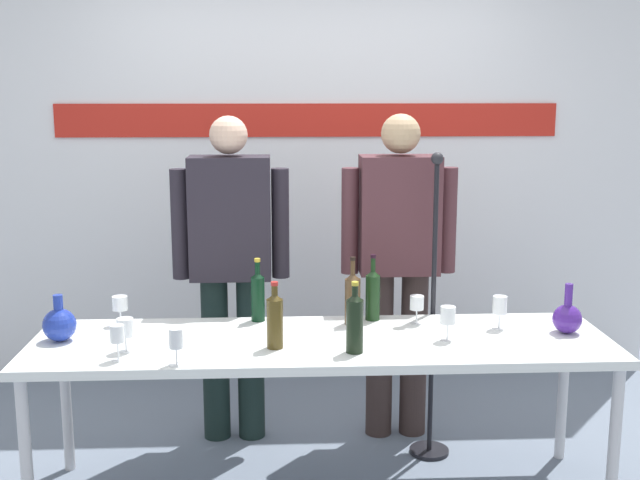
{
  "coord_description": "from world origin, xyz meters",
  "views": [
    {
      "loc": [
        -0.18,
        -3.33,
        1.83
      ],
      "look_at": [
        0.0,
        0.15,
        1.16
      ],
      "focal_mm": 44.37,
      "sensor_mm": 36.0,
      "label": 1
    }
  ],
  "objects_px": {
    "wine_glass_left_2": "(125,328)",
    "wine_bottle_2": "(353,297)",
    "presenter_left": "(231,259)",
    "wine_bottle_0": "(355,321)",
    "wine_bottle_1": "(275,319)",
    "wine_glass_right_1": "(448,316)",
    "decanter_blue_right": "(567,318)",
    "wine_glass_right_2": "(417,303)",
    "presenter_right": "(398,256)",
    "decanter_blue_left": "(59,324)",
    "wine_bottle_3": "(258,295)",
    "microphone_stand": "(432,357)",
    "wine_bottle_4": "(373,293)",
    "display_table": "(322,350)",
    "wine_glass_left_3": "(120,304)",
    "wine_glass_right_0": "(500,306)",
    "wine_glass_left_1": "(176,340)",
    "wine_glass_left_0": "(117,335)"
  },
  "relations": [
    {
      "from": "wine_glass_left_2",
      "to": "wine_bottle_2",
      "type": "bearing_deg",
      "value": 19.57
    },
    {
      "from": "presenter_left",
      "to": "wine_bottle_0",
      "type": "distance_m",
      "value": 1.0
    },
    {
      "from": "wine_bottle_1",
      "to": "wine_bottle_2",
      "type": "xyz_separation_m",
      "value": [
        0.36,
        0.33,
        0.0
      ]
    },
    {
      "from": "wine_bottle_0",
      "to": "wine_glass_right_1",
      "type": "xyz_separation_m",
      "value": [
        0.42,
        0.14,
        -0.02
      ]
    },
    {
      "from": "decanter_blue_right",
      "to": "presenter_left",
      "type": "distance_m",
      "value": 1.66
    },
    {
      "from": "wine_bottle_1",
      "to": "wine_glass_right_2",
      "type": "height_order",
      "value": "wine_bottle_1"
    },
    {
      "from": "presenter_right",
      "to": "decanter_blue_left",
      "type": "bearing_deg",
      "value": -158.87
    },
    {
      "from": "wine_bottle_3",
      "to": "wine_bottle_0",
      "type": "bearing_deg",
      "value": -49.14
    },
    {
      "from": "wine_bottle_3",
      "to": "microphone_stand",
      "type": "height_order",
      "value": "microphone_stand"
    },
    {
      "from": "decanter_blue_right",
      "to": "microphone_stand",
      "type": "relative_size",
      "value": 0.15
    },
    {
      "from": "wine_bottle_4",
      "to": "wine_glass_right_2",
      "type": "bearing_deg",
      "value": -21.72
    },
    {
      "from": "presenter_left",
      "to": "microphone_stand",
      "type": "height_order",
      "value": "presenter_left"
    },
    {
      "from": "display_table",
      "to": "wine_glass_left_2",
      "type": "height_order",
      "value": "wine_glass_left_2"
    },
    {
      "from": "wine_bottle_3",
      "to": "wine_glass_right_2",
      "type": "relative_size",
      "value": 2.24
    },
    {
      "from": "presenter_left",
      "to": "wine_glass_left_2",
      "type": "bearing_deg",
      "value": -117.33
    },
    {
      "from": "display_table",
      "to": "microphone_stand",
      "type": "height_order",
      "value": "microphone_stand"
    },
    {
      "from": "decanter_blue_left",
      "to": "wine_glass_left_3",
      "type": "distance_m",
      "value": 0.31
    },
    {
      "from": "wine_bottle_3",
      "to": "wine_glass_right_0",
      "type": "height_order",
      "value": "wine_bottle_3"
    },
    {
      "from": "wine_glass_right_0",
      "to": "microphone_stand",
      "type": "height_order",
      "value": "microphone_stand"
    },
    {
      "from": "wine_glass_right_2",
      "to": "wine_glass_right_1",
      "type": "bearing_deg",
      "value": -70.14
    },
    {
      "from": "presenter_right",
      "to": "wine_glass_left_1",
      "type": "height_order",
      "value": "presenter_right"
    },
    {
      "from": "wine_glass_left_3",
      "to": "wine_glass_right_2",
      "type": "height_order",
      "value": "wine_glass_left_3"
    },
    {
      "from": "wine_glass_right_2",
      "to": "microphone_stand",
      "type": "bearing_deg",
      "value": 58.0
    },
    {
      "from": "presenter_left",
      "to": "wine_glass_left_3",
      "type": "height_order",
      "value": "presenter_left"
    },
    {
      "from": "wine_bottle_1",
      "to": "wine_bottle_3",
      "type": "bearing_deg",
      "value": 101.52
    },
    {
      "from": "decanter_blue_left",
      "to": "wine_glass_left_2",
      "type": "height_order",
      "value": "decanter_blue_left"
    },
    {
      "from": "presenter_left",
      "to": "wine_glass_right_1",
      "type": "height_order",
      "value": "presenter_left"
    },
    {
      "from": "wine_glass_left_2",
      "to": "wine_glass_right_1",
      "type": "bearing_deg",
      "value": 3.38
    },
    {
      "from": "wine_glass_left_2",
      "to": "presenter_left",
      "type": "bearing_deg",
      "value": 62.67
    },
    {
      "from": "wine_bottle_0",
      "to": "wine_bottle_1",
      "type": "relative_size",
      "value": 1.05
    },
    {
      "from": "wine_glass_right_1",
      "to": "wine_bottle_2",
      "type": "bearing_deg",
      "value": 145.6
    },
    {
      "from": "display_table",
      "to": "wine_bottle_3",
      "type": "xyz_separation_m",
      "value": [
        -0.29,
        0.3,
        0.18
      ]
    },
    {
      "from": "decanter_blue_left",
      "to": "wine_glass_left_0",
      "type": "bearing_deg",
      "value": -41.35
    },
    {
      "from": "wine_glass_right_0",
      "to": "microphone_stand",
      "type": "xyz_separation_m",
      "value": [
        -0.25,
        0.28,
        -0.34
      ]
    },
    {
      "from": "decanter_blue_left",
      "to": "wine_bottle_1",
      "type": "xyz_separation_m",
      "value": [
        0.94,
        -0.14,
        0.05
      ]
    },
    {
      "from": "wine_glass_left_1",
      "to": "wine_glass_right_2",
      "type": "height_order",
      "value": "wine_glass_left_1"
    },
    {
      "from": "decanter_blue_left",
      "to": "wine_glass_right_0",
      "type": "bearing_deg",
      "value": 2.26
    },
    {
      "from": "wine_bottle_0",
      "to": "wine_glass_left_2",
      "type": "height_order",
      "value": "wine_bottle_0"
    },
    {
      "from": "display_table",
      "to": "wine_bottle_4",
      "type": "distance_m",
      "value": 0.43
    },
    {
      "from": "decanter_blue_left",
      "to": "presenter_left",
      "type": "distance_m",
      "value": 0.95
    },
    {
      "from": "decanter_blue_right",
      "to": "presenter_right",
      "type": "bearing_deg",
      "value": 138.06
    },
    {
      "from": "wine_bottle_0",
      "to": "wine_bottle_3",
      "type": "height_order",
      "value": "wine_bottle_0"
    },
    {
      "from": "wine_bottle_1",
      "to": "wine_bottle_4",
      "type": "distance_m",
      "value": 0.61
    },
    {
      "from": "wine_bottle_1",
      "to": "wine_glass_left_3",
      "type": "height_order",
      "value": "wine_bottle_1"
    },
    {
      "from": "wine_glass_left_1",
      "to": "wine_bottle_1",
      "type": "bearing_deg",
      "value": 26.49
    },
    {
      "from": "wine_glass_left_3",
      "to": "wine_bottle_4",
      "type": "bearing_deg",
      "value": 1.43
    },
    {
      "from": "microphone_stand",
      "to": "wine_bottle_0",
      "type": "bearing_deg",
      "value": -127.63
    },
    {
      "from": "display_table",
      "to": "microphone_stand",
      "type": "relative_size",
      "value": 1.67
    },
    {
      "from": "wine_bottle_2",
      "to": "wine_glass_left_3",
      "type": "xyz_separation_m",
      "value": [
        -1.08,
        0.04,
        -0.03
      ]
    },
    {
      "from": "wine_glass_left_0",
      "to": "wine_glass_left_2",
      "type": "relative_size",
      "value": 1.03
    }
  ]
}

